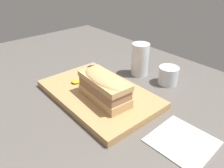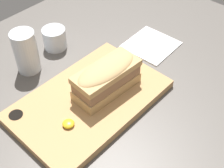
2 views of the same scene
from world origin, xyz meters
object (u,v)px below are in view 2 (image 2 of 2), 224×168
Objects in this scene: wine_glass at (55,39)px; napkin at (151,45)px; sandwich at (107,77)px; water_glass at (27,54)px; serving_board at (89,100)px.

napkin is (20.98, -21.74, -2.90)cm from wine_glass.
napkin is at bearing 10.40° from sandwich.
water_glass is 38.47cm from napkin.
sandwich is 27.03cm from wine_glass.
sandwich is 2.56× the size of wine_glass.
water_glass is at bearing 96.14° from serving_board.
sandwich is 26.67cm from napkin.
sandwich is at bearing -99.48° from wine_glass.
sandwich is 25.10cm from water_glass.
serving_board is 3.11× the size of water_glass.
serving_board is at bearing -83.86° from water_glass.
sandwich is 1.44× the size of water_glass.
water_glass reaches higher than wine_glass.
napkin is (30.47, 3.12, -0.93)cm from serving_board.
water_glass is 12.39cm from wine_glass.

